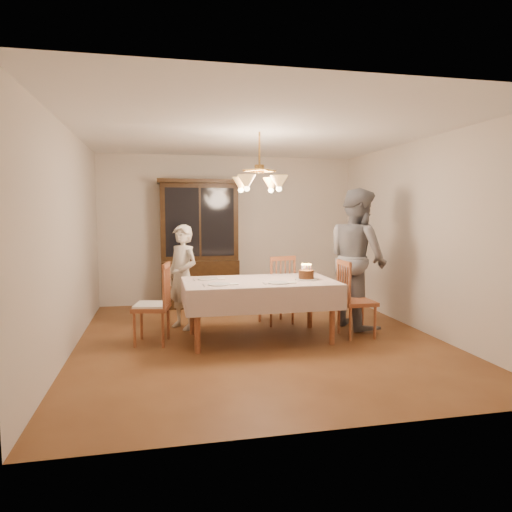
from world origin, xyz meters
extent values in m
plane|color=brown|center=(0.00, 0.00, 0.00)|extent=(5.00, 5.00, 0.00)
plane|color=white|center=(0.00, 0.00, 2.60)|extent=(5.00, 5.00, 0.00)
plane|color=beige|center=(0.00, 2.50, 1.30)|extent=(4.50, 0.00, 4.50)
plane|color=beige|center=(0.00, -2.50, 1.30)|extent=(4.50, 0.00, 4.50)
plane|color=beige|center=(-2.25, 0.00, 1.30)|extent=(0.00, 5.00, 5.00)
plane|color=beige|center=(2.25, 0.00, 1.30)|extent=(0.00, 5.00, 5.00)
cube|color=brown|center=(0.00, 0.00, 0.73)|extent=(1.80, 1.00, 0.04)
cube|color=beige|center=(0.00, 0.00, 0.75)|extent=(1.90, 1.10, 0.01)
cylinder|color=brown|center=(-0.82, -0.42, 0.35)|extent=(0.07, 0.07, 0.71)
cylinder|color=brown|center=(0.82, -0.42, 0.35)|extent=(0.07, 0.07, 0.71)
cylinder|color=brown|center=(-0.82, 0.42, 0.35)|extent=(0.07, 0.07, 0.71)
cylinder|color=brown|center=(0.82, 0.42, 0.35)|extent=(0.07, 0.07, 0.71)
cube|color=black|center=(-0.55, 2.23, 0.40)|extent=(1.30, 0.50, 0.80)
cube|color=black|center=(-0.55, 2.28, 1.45)|extent=(1.30, 0.40, 1.30)
cube|color=black|center=(-0.55, 2.08, 1.45)|extent=(1.14, 0.01, 1.14)
cube|color=black|center=(-0.55, 2.23, 2.13)|extent=(1.38, 0.54, 0.06)
cube|color=brown|center=(0.42, 0.77, 0.45)|extent=(0.54, 0.52, 0.05)
cube|color=brown|center=(0.47, 0.58, 0.97)|extent=(0.39, 0.14, 0.06)
cylinder|color=brown|center=(0.55, 0.98, 0.21)|extent=(0.04, 0.04, 0.43)
cylinder|color=brown|center=(0.20, 0.88, 0.21)|extent=(0.04, 0.04, 0.43)
cylinder|color=brown|center=(0.64, 0.65, 0.21)|extent=(0.04, 0.04, 0.43)
cylinder|color=brown|center=(0.29, 0.55, 0.21)|extent=(0.04, 0.04, 0.43)
cube|color=brown|center=(-1.34, 0.09, 0.45)|extent=(0.50, 0.51, 0.05)
cube|color=brown|center=(-1.15, 0.06, 0.97)|extent=(0.11, 0.40, 0.06)
cylinder|color=brown|center=(-1.47, 0.30, 0.21)|extent=(0.04, 0.04, 0.43)
cylinder|color=brown|center=(-1.54, -0.05, 0.21)|extent=(0.04, 0.04, 0.43)
cylinder|color=brown|center=(-1.14, 0.24, 0.21)|extent=(0.04, 0.04, 0.43)
cylinder|color=brown|center=(-1.21, -0.12, 0.21)|extent=(0.04, 0.04, 0.43)
cube|color=white|center=(-1.34, 0.09, 0.48)|extent=(0.45, 0.46, 0.03)
cube|color=brown|center=(1.27, -0.13, 0.45)|extent=(0.42, 0.44, 0.05)
cube|color=brown|center=(1.08, -0.14, 0.97)|extent=(0.04, 0.40, 0.06)
cylinder|color=brown|center=(1.44, -0.31, 0.21)|extent=(0.04, 0.04, 0.43)
cylinder|color=brown|center=(1.44, 0.05, 0.21)|extent=(0.04, 0.04, 0.43)
cylinder|color=brown|center=(1.10, -0.32, 0.21)|extent=(0.04, 0.04, 0.43)
cylinder|color=brown|center=(1.10, 0.04, 0.21)|extent=(0.04, 0.04, 0.43)
imported|color=beige|center=(-0.92, 0.76, 0.72)|extent=(0.60, 0.63, 1.45)
imported|color=slate|center=(1.49, 0.37, 0.97)|extent=(0.87, 1.05, 1.95)
cylinder|color=white|center=(0.60, -0.05, 0.77)|extent=(0.30, 0.30, 0.01)
cylinder|color=#3A1D0D|center=(0.60, -0.05, 0.83)|extent=(0.20, 0.20, 0.11)
cylinder|color=#598CD8|center=(0.66, -0.05, 0.91)|extent=(0.01, 0.01, 0.07)
sphere|color=#FFB23F|center=(0.66, -0.05, 0.95)|extent=(0.01, 0.01, 0.01)
cylinder|color=pink|center=(0.66, -0.03, 0.91)|extent=(0.01, 0.01, 0.07)
sphere|color=#FFB23F|center=(0.66, -0.03, 0.95)|extent=(0.01, 0.01, 0.01)
cylinder|color=#EACC66|center=(0.65, -0.01, 0.91)|extent=(0.01, 0.01, 0.07)
sphere|color=#FFB23F|center=(0.65, -0.01, 0.95)|extent=(0.01, 0.01, 0.01)
cylinder|color=#598CD8|center=(0.63, 0.00, 0.91)|extent=(0.01, 0.01, 0.07)
sphere|color=#FFB23F|center=(0.63, 0.00, 0.95)|extent=(0.01, 0.01, 0.01)
cylinder|color=pink|center=(0.61, 0.01, 0.91)|extent=(0.01, 0.01, 0.07)
sphere|color=#FFB23F|center=(0.61, 0.01, 0.95)|extent=(0.01, 0.01, 0.01)
cylinder|color=#EACC66|center=(0.59, 0.01, 0.91)|extent=(0.01, 0.01, 0.07)
sphere|color=#FFB23F|center=(0.59, 0.01, 0.95)|extent=(0.01, 0.01, 0.01)
cylinder|color=#598CD8|center=(0.57, 0.00, 0.91)|extent=(0.01, 0.01, 0.07)
sphere|color=#FFB23F|center=(0.57, 0.00, 0.95)|extent=(0.01, 0.01, 0.01)
cylinder|color=pink|center=(0.56, -0.01, 0.91)|extent=(0.01, 0.01, 0.07)
sphere|color=#FFB23F|center=(0.56, -0.01, 0.95)|extent=(0.01, 0.01, 0.01)
cylinder|color=#EACC66|center=(0.55, -0.03, 0.91)|extent=(0.01, 0.01, 0.07)
sphere|color=#FFB23F|center=(0.55, -0.03, 0.95)|extent=(0.01, 0.01, 0.01)
cylinder|color=#598CD8|center=(0.55, -0.05, 0.91)|extent=(0.01, 0.01, 0.07)
sphere|color=#FFB23F|center=(0.55, -0.05, 0.95)|extent=(0.01, 0.01, 0.01)
cylinder|color=pink|center=(0.55, -0.07, 0.91)|extent=(0.01, 0.01, 0.07)
sphere|color=#FFB23F|center=(0.55, -0.07, 0.95)|extent=(0.01, 0.01, 0.01)
cylinder|color=#EACC66|center=(0.56, -0.09, 0.91)|extent=(0.01, 0.01, 0.07)
sphere|color=#FFB23F|center=(0.56, -0.09, 0.95)|extent=(0.01, 0.01, 0.01)
cylinder|color=#598CD8|center=(0.57, -0.10, 0.91)|extent=(0.01, 0.01, 0.07)
sphere|color=#FFB23F|center=(0.57, -0.10, 0.95)|extent=(0.01, 0.01, 0.01)
cylinder|color=pink|center=(0.59, -0.11, 0.91)|extent=(0.01, 0.01, 0.07)
sphere|color=#FFB23F|center=(0.59, -0.11, 0.95)|extent=(0.01, 0.01, 0.01)
cylinder|color=#EACC66|center=(0.61, -0.11, 0.91)|extent=(0.01, 0.01, 0.07)
sphere|color=#FFB23F|center=(0.61, -0.11, 0.95)|extent=(0.01, 0.01, 0.01)
cylinder|color=#598CD8|center=(0.63, -0.10, 0.91)|extent=(0.01, 0.01, 0.07)
sphere|color=#FFB23F|center=(0.63, -0.10, 0.95)|extent=(0.01, 0.01, 0.01)
cylinder|color=pink|center=(0.65, -0.09, 0.91)|extent=(0.01, 0.01, 0.07)
sphere|color=#FFB23F|center=(0.65, -0.09, 0.95)|extent=(0.01, 0.01, 0.01)
cylinder|color=#EACC66|center=(0.66, -0.07, 0.91)|extent=(0.01, 0.01, 0.07)
sphere|color=#FFB23F|center=(0.66, -0.07, 0.95)|extent=(0.01, 0.01, 0.01)
cylinder|color=white|center=(-0.55, -0.25, 0.77)|extent=(0.27, 0.27, 0.02)
cube|color=silver|center=(-0.72, -0.25, 0.76)|extent=(0.01, 0.16, 0.01)
cube|color=white|center=(-0.37, -0.25, 0.76)|extent=(0.10, 0.10, 0.01)
cylinder|color=white|center=(0.17, -0.28, 0.77)|extent=(0.25, 0.25, 0.02)
cube|color=silver|center=(0.00, -0.28, 0.76)|extent=(0.01, 0.16, 0.01)
cube|color=white|center=(0.34, -0.28, 0.76)|extent=(0.10, 0.10, 0.01)
cylinder|color=white|center=(-0.63, 0.22, 0.77)|extent=(0.26, 0.26, 0.02)
cube|color=silver|center=(-0.80, 0.22, 0.76)|extent=(0.01, 0.16, 0.01)
cube|color=white|center=(-0.46, 0.22, 0.76)|extent=(0.10, 0.10, 0.01)
cylinder|color=#BF8C3F|center=(0.00, 0.00, 2.40)|extent=(0.02, 0.02, 0.40)
cylinder|color=#BF8C3F|center=(0.00, 0.00, 2.15)|extent=(0.12, 0.12, 0.10)
cone|color=#D8994C|center=(0.20, 0.20, 1.97)|extent=(0.22, 0.22, 0.18)
sphere|color=#FFD899|center=(0.20, 0.20, 1.90)|extent=(0.07, 0.07, 0.07)
cone|color=#D8994C|center=(-0.20, 0.20, 1.97)|extent=(0.22, 0.22, 0.18)
sphere|color=#FFD899|center=(-0.20, 0.20, 1.90)|extent=(0.07, 0.07, 0.07)
cone|color=#D8994C|center=(-0.20, -0.20, 1.97)|extent=(0.22, 0.22, 0.18)
sphere|color=#FFD899|center=(-0.20, -0.20, 1.90)|extent=(0.07, 0.07, 0.07)
cone|color=#D8994C|center=(0.20, -0.20, 1.97)|extent=(0.22, 0.22, 0.18)
sphere|color=#FFD899|center=(0.20, -0.20, 1.90)|extent=(0.07, 0.07, 0.07)
camera|label=1|loc=(-1.23, -5.57, 1.63)|focal=32.00mm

